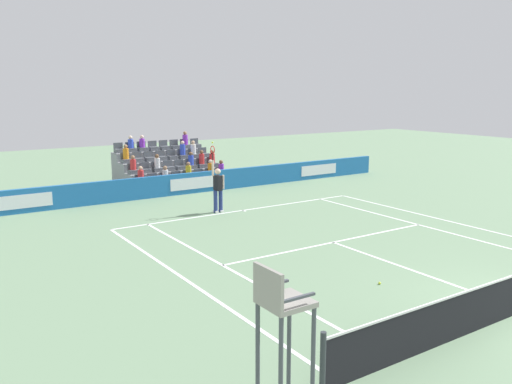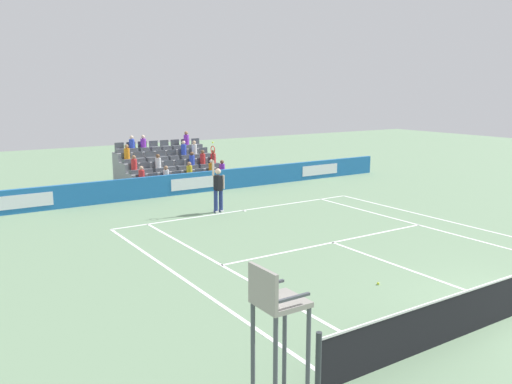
{
  "view_description": "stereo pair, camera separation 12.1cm",
  "coord_description": "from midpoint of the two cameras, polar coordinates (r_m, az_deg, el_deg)",
  "views": [
    {
      "loc": [
        11.12,
        5.9,
        4.85
      ],
      "look_at": [
        0.5,
        -10.17,
        1.1
      ],
      "focal_mm": 37.01,
      "sensor_mm": 36.0,
      "label": 1
    },
    {
      "loc": [
        11.02,
        5.97,
        4.85
      ],
      "look_at": [
        0.5,
        -10.17,
        1.1
      ],
      "focal_mm": 37.01,
      "sensor_mm": 36.0,
      "label": 2
    }
  ],
  "objects": [
    {
      "name": "line_singles_sideline_left",
      "position": [
        14.59,
        -2.62,
        -8.39
      ],
      "size": [
        0.1,
        11.89,
        0.01
      ],
      "primitive_type": "cube",
      "color": "white",
      "rests_on": "ground"
    },
    {
      "name": "line_singles_sideline_right",
      "position": [
        19.88,
        18.32,
        -3.66
      ],
      "size": [
        0.1,
        11.89,
        0.01
      ],
      "primitive_type": "cube",
      "color": "white",
      "rests_on": "ground"
    },
    {
      "name": "line_service",
      "position": [
        17.27,
        8.49,
        -5.41
      ],
      "size": [
        8.23,
        0.1,
        0.01
      ],
      "primitive_type": "cube",
      "color": "white",
      "rests_on": "ground"
    },
    {
      "name": "stadium_stand",
      "position": [
        27.83,
        -9.27,
        2.29
      ],
      "size": [
        4.96,
        3.8,
        2.61
      ],
      "color": "gray",
      "rests_on": "ground"
    },
    {
      "name": "loose_tennis_ball",
      "position": [
        13.88,
        13.31,
        -9.59
      ],
      "size": [
        0.07,
        0.07,
        0.07
      ],
      "primitive_type": "sphere",
      "color": "#D1E533",
      "rests_on": "ground"
    },
    {
      "name": "line_centre_mark",
      "position": [
        21.45,
        -1.08,
        -2.04
      ],
      "size": [
        0.1,
        0.2,
        0.01
      ],
      "primitive_type": "cube",
      "color": "white",
      "rests_on": "ground"
    },
    {
      "name": "line_doubles_sideline_left",
      "position": [
        13.99,
        -7.53,
        -9.35
      ],
      "size": [
        0.1,
        11.89,
        0.01
      ],
      "primitive_type": "cube",
      "color": "white",
      "rests_on": "ground"
    },
    {
      "name": "umpire_chair",
      "position": [
        8.06,
        2.67,
        -13.39
      ],
      "size": [
        0.7,
        0.7,
        2.34
      ],
      "color": "#474C54",
      "rests_on": "ground"
    },
    {
      "name": "line_doubles_sideline_right",
      "position": [
        20.94,
        20.67,
        -3.09
      ],
      "size": [
        0.1,
        11.89,
        0.01
      ],
      "primitive_type": "cube",
      "color": "white",
      "rests_on": "ground"
    },
    {
      "name": "line_baseline",
      "position": [
        21.53,
        -1.22,
        -1.99
      ],
      "size": [
        10.97,
        0.1,
        0.01
      ],
      "primitive_type": "cube",
      "color": "white",
      "rests_on": "ground"
    },
    {
      "name": "sponsor_barrier",
      "position": [
        25.25,
        -6.57,
        1.0
      ],
      "size": [
        23.06,
        0.22,
        0.98
      ],
      "color": "#1E66AD",
      "rests_on": "ground"
    },
    {
      "name": "tennis_player",
      "position": [
        21.06,
        -3.96,
        0.44
      ],
      "size": [
        0.53,
        0.37,
        2.85
      ],
      "color": "navy",
      "rests_on": "ground"
    },
    {
      "name": "line_centre_service",
      "position": [
        15.15,
        16.61,
        -8.12
      ],
      "size": [
        0.1,
        6.4,
        0.01
      ],
      "primitive_type": "cube",
      "color": "white",
      "rests_on": "ground"
    }
  ]
}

